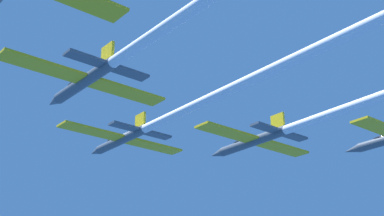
{
  "coord_description": "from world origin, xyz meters",
  "views": [
    {
      "loc": [
        -41.46,
        -68.71,
        -26.75
      ],
      "look_at": [
        0.18,
        -17.95,
        0.29
      ],
      "focal_mm": 51.0,
      "sensor_mm": 36.0,
      "label": 1
    }
  ],
  "objects": [
    {
      "name": "jet_left_wing",
      "position": [
        -14.24,
        -29.38,
        0.77
      ],
      "size": [
        21.02,
        55.68,
        3.48
      ],
      "color": "#4C5660"
    },
    {
      "name": "jet_right_wing",
      "position": [
        13.8,
        -28.3,
        -0.69
      ],
      "size": [
        21.02,
        52.93,
        3.48
      ],
      "color": "#4C5660"
    },
    {
      "name": "jet_lead",
      "position": [
        0.65,
        -17.21,
        0.79
      ],
      "size": [
        21.02,
        62.71,
        3.48
      ],
      "color": "#4C5660"
    }
  ]
}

